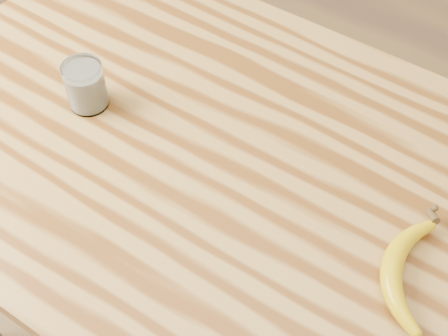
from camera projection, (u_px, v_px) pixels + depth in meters
The scene contains 3 objects.
table at pixel (214, 198), 1.17m from camera, with size 1.20×0.80×0.90m.
smoothie_glass at pixel (86, 86), 1.10m from camera, with size 0.07×0.07×0.09m.
banana at pixel (391, 267), 0.91m from camera, with size 0.10×0.27×0.03m, color #CCA309, non-canonical shape.
Camera 1 is at (0.39, -0.54, 1.73)m, focal length 50.00 mm.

